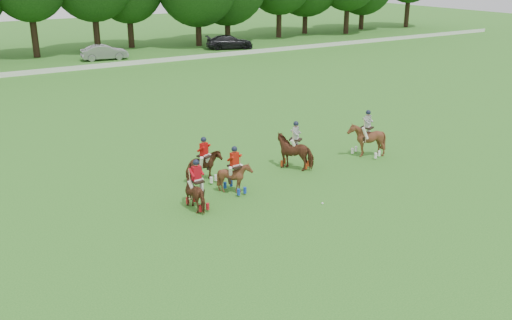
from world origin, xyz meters
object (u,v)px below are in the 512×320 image
polo_stripe_a (295,151)px  polo_red_a (197,191)px  car_mid (104,52)px  polo_stripe_b (366,139)px  polo_red_c (235,176)px  polo_red_b (204,166)px  car_right (230,42)px  polo_ball (322,203)px

polo_stripe_a → polo_red_a: bearing=-163.2°
car_mid → polo_red_a: 39.68m
polo_red_a → polo_stripe_b: 10.58m
polo_stripe_b → polo_red_a: bearing=-172.4°
polo_stripe_a → polo_red_c: bearing=-163.6°
polo_red_b → polo_stripe_b: size_ratio=0.86×
polo_red_b → polo_stripe_b: 8.92m
polo_red_b → polo_stripe_b: (8.84, -1.22, 0.17)m
car_right → polo_red_a: (-23.11, -38.79, -0.03)m
car_mid → polo_ball: (-3.66, -41.20, -0.73)m
car_right → polo_stripe_a: 40.54m
car_mid → polo_stripe_b: bearing=-169.0°
car_right → polo_stripe_b: size_ratio=2.17×
polo_red_b → polo_red_a: bearing=-122.3°
polo_red_c → polo_stripe_b: bearing=4.8°
car_mid → polo_ball: bearing=-177.4°
car_mid → polo_red_a: size_ratio=2.19×
car_mid → polo_red_c: (-6.16, -38.10, -0.02)m
polo_red_c → polo_ball: polo_red_c is taller
polo_red_c → polo_stripe_b: (8.31, 0.70, 0.17)m
polo_red_c → polo_stripe_a: polo_stripe_a is taller
car_mid → polo_red_b: (-6.68, -36.18, -0.02)m
polo_red_c → polo_ball: bearing=-51.1°
car_mid → polo_red_c: 38.60m
polo_red_c → polo_stripe_a: (4.13, 1.22, 0.12)m
car_right → polo_red_c: size_ratio=2.52×
polo_ball → polo_red_a: bearing=152.7°
polo_red_c → polo_stripe_a: bearing=16.4°
polo_stripe_b → polo_red_b: bearing=172.1°
polo_stripe_b → polo_stripe_a: bearing=173.0°
polo_red_a → polo_stripe_a: size_ratio=0.90×
car_right → polo_ball: car_right is taller
car_mid → polo_stripe_b: (2.15, -37.40, 0.15)m
car_right → polo_red_a: bearing=168.3°
polo_red_c → polo_ball: (2.50, -3.10, -0.71)m
polo_red_a → polo_stripe_a: bearing=16.8°
car_mid → car_right: (14.78, 0.00, 0.01)m
polo_red_a → polo_red_c: polo_red_c is taller
car_right → polo_stripe_b: 39.47m
polo_red_c → car_right: bearing=61.2°
polo_red_c → polo_stripe_b: size_ratio=0.86×
polo_red_b → polo_red_c: size_ratio=1.00×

